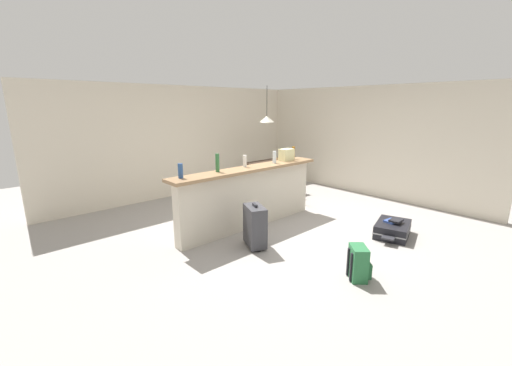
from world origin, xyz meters
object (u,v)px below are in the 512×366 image
object	(u,v)px
bottle_white	(245,161)
bottle_green	(217,163)
bottle_clear	(274,157)
bottle_blue	(180,171)
book_stack	(394,221)
bottle_amber	(293,153)
suitcase_upright_charcoal	(255,226)
backpack_green	(359,263)
dining_chair_near_partition	(284,175)
grocery_bag	(286,155)
pendant_lamp	(267,119)
suitcase_flat_black	(392,229)
dining_table	(271,166)

from	to	relation	value
bottle_white	bottle_green	bearing A→B (deg)	-177.87
bottle_clear	bottle_blue	bearing A→B (deg)	178.38
bottle_green	bottle_blue	bearing A→B (deg)	-179.02
bottle_white	book_stack	xyz separation A→B (m)	(1.48, -1.97, -0.90)
bottle_amber	suitcase_upright_charcoal	distance (m)	2.04
bottle_blue	suitcase_upright_charcoal	distance (m)	1.34
bottle_blue	book_stack	xyz separation A→B (m)	(2.71, -1.93, -0.90)
book_stack	backpack_green	bearing A→B (deg)	-168.62
bottle_green	dining_chair_near_partition	bearing A→B (deg)	17.88
grocery_bag	bottle_green	bearing A→B (deg)	179.52
suitcase_upright_charcoal	book_stack	xyz separation A→B (m)	(1.94, -1.20, -0.08)
bottle_green	pendant_lamp	xyz separation A→B (m)	(2.40, 1.36, 0.56)
bottle_green	pendant_lamp	bearing A→B (deg)	29.52
book_stack	suitcase_flat_black	bearing A→B (deg)	-176.66
backpack_green	bottle_clear	bearing A→B (deg)	70.45
bottle_white	dining_chair_near_partition	distance (m)	2.06
pendant_lamp	suitcase_upright_charcoal	size ratio (longest dim) A/B	1.29
bottle_green	backpack_green	distance (m)	2.52
grocery_bag	suitcase_flat_black	bearing A→B (deg)	-76.71
bottle_blue	pendant_lamp	xyz separation A→B (m)	(3.05, 1.37, 0.60)
grocery_bag	bottle_white	bearing A→B (deg)	178.02
bottle_white	backpack_green	xyz separation A→B (m)	(-0.16, -2.30, -0.95)
grocery_bag	bottle_blue	bearing A→B (deg)	179.95
suitcase_upright_charcoal	backpack_green	world-z (taller)	suitcase_upright_charcoal
bottle_amber	book_stack	bearing A→B (deg)	-82.82
bottle_green	bottle_clear	xyz separation A→B (m)	(1.21, -0.06, -0.03)
grocery_bag	book_stack	size ratio (longest dim) A/B	1.03
bottle_amber	suitcase_flat_black	size ratio (longest dim) A/B	0.28
bottle_amber	suitcase_upright_charcoal	size ratio (longest dim) A/B	0.37
suitcase_flat_black	grocery_bag	bearing A→B (deg)	103.29
dining_table	dining_chair_near_partition	size ratio (longest dim) A/B	1.18
grocery_bag	suitcase_flat_black	world-z (taller)	grocery_bag
bottle_white	grocery_bag	size ratio (longest dim) A/B	0.77
dining_chair_near_partition	pendant_lamp	world-z (taller)	pendant_lamp
dining_chair_near_partition	suitcase_flat_black	size ratio (longest dim) A/B	1.05
bottle_clear	book_stack	distance (m)	2.25
bottle_green	suitcase_upright_charcoal	bearing A→B (deg)	-81.47
bottle_blue	bottle_green	world-z (taller)	bottle_green
bottle_amber	pendant_lamp	world-z (taller)	pendant_lamp
pendant_lamp	dining_table	bearing A→B (deg)	-40.68
dining_table	pendant_lamp	distance (m)	1.11
backpack_green	pendant_lamp	bearing A→B (deg)	61.47
bottle_white	book_stack	bearing A→B (deg)	-53.14
bottle_amber	pendant_lamp	distance (m)	1.58
bottle_green	dining_chair_near_partition	xyz separation A→B (m)	(2.39, 0.77, -0.68)
dining_table	suitcase_flat_black	bearing A→B (deg)	-97.89
bottle_green	bottle_amber	distance (m)	1.81
bottle_clear	grocery_bag	size ratio (longest dim) A/B	0.84
bottle_blue	bottle_clear	world-z (taller)	bottle_clear
bottle_clear	bottle_white	bearing A→B (deg)	172.25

